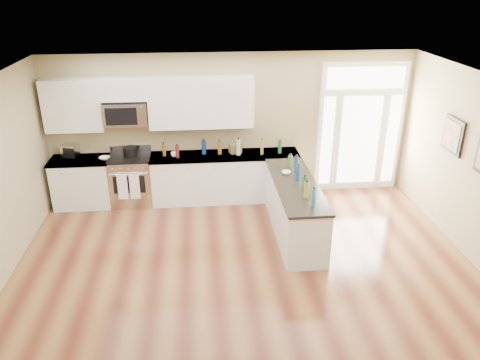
{
  "coord_description": "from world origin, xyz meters",
  "views": [
    {
      "loc": [
        -0.65,
        -4.66,
        4.11
      ],
      "look_at": [
        -0.02,
        2.0,
        1.14
      ],
      "focal_mm": 35.0,
      "sensor_mm": 36.0,
      "label": 1
    }
  ],
  "objects_px": {
    "stockpot": "(130,151)",
    "toaster_oven": "(70,151)",
    "peninsula_cabinet": "(294,210)",
    "kitchen_range": "(132,180)"
  },
  "relations": [
    {
      "from": "stockpot",
      "to": "toaster_oven",
      "type": "xyz_separation_m",
      "value": [
        -1.11,
        0.1,
        0.01
      ]
    },
    {
      "from": "kitchen_range",
      "to": "toaster_oven",
      "type": "relative_size",
      "value": 3.8
    },
    {
      "from": "stockpot",
      "to": "peninsula_cabinet",
      "type": "bearing_deg",
      "value": -27.52
    },
    {
      "from": "peninsula_cabinet",
      "to": "toaster_oven",
      "type": "height_order",
      "value": "toaster_oven"
    },
    {
      "from": "kitchen_range",
      "to": "stockpot",
      "type": "height_order",
      "value": "stockpot"
    },
    {
      "from": "kitchen_range",
      "to": "toaster_oven",
      "type": "xyz_separation_m",
      "value": [
        -1.1,
        0.14,
        0.58
      ]
    },
    {
      "from": "kitchen_range",
      "to": "stockpot",
      "type": "relative_size",
      "value": 4.25
    },
    {
      "from": "peninsula_cabinet",
      "to": "toaster_oven",
      "type": "relative_size",
      "value": 8.16
    },
    {
      "from": "stockpot",
      "to": "toaster_oven",
      "type": "height_order",
      "value": "toaster_oven"
    },
    {
      "from": "peninsula_cabinet",
      "to": "toaster_oven",
      "type": "distance_m",
      "value": 4.33
    }
  ]
}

